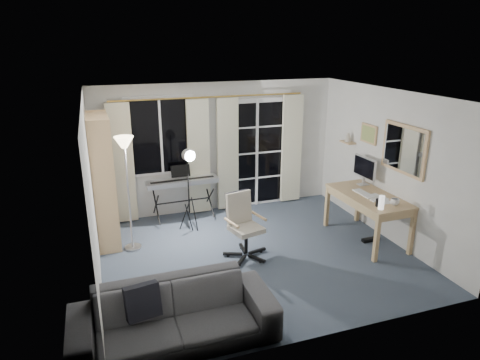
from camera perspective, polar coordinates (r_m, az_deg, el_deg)
name	(u,v)px	position (r m, az deg, el deg)	size (l,w,h in m)	color
floor	(256,255)	(6.62, 2.10, -9.94)	(4.50, 4.00, 0.02)	#343B4C
window	(161,136)	(7.65, -10.54, 5.78)	(1.20, 0.08, 1.40)	white
french_door	(256,154)	(8.21, 2.16, 3.52)	(1.32, 0.09, 2.11)	white
curtains	(213,155)	(7.84, -3.66, 3.30)	(3.60, 0.07, 2.13)	gold
bookshelf	(101,184)	(6.96, -18.06, -0.57)	(0.35, 0.96, 2.05)	tan
torchiere_lamp	(125,160)	(6.48, -15.02, 2.61)	(0.37, 0.37, 1.79)	#B2B2B7
keyboard_piano	(182,182)	(7.65, -7.70, -0.31)	(1.28, 0.65, 0.92)	black
studio_light	(189,165)	(6.98, -6.86, 2.01)	(0.31, 0.31, 1.47)	black
office_chair	(242,219)	(6.37, 0.27, -5.25)	(0.68, 0.66, 0.98)	black
desk	(368,200)	(7.11, 16.73, -2.62)	(0.76, 1.46, 0.77)	#A98057
monitor	(364,168)	(7.45, 16.27, 1.51)	(0.19, 0.56, 0.48)	silver
desk_clutter	(373,210)	(6.93, 17.36, -3.88)	(0.44, 0.88, 0.98)	white
mug	(395,201)	(6.75, 19.97, -2.66)	(0.13, 0.10, 0.13)	silver
wall_mirror	(404,149)	(6.86, 21.01, 3.85)	(0.04, 0.94, 0.74)	tan
framed_print	(369,134)	(7.55, 16.80, 5.91)	(0.03, 0.42, 0.32)	tan
wall_shelf	(348,139)	(7.95, 14.20, 5.31)	(0.16, 0.30, 0.18)	tan
sofa	(174,307)	(4.77, -8.84, -16.43)	(2.16, 0.64, 0.84)	#323134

